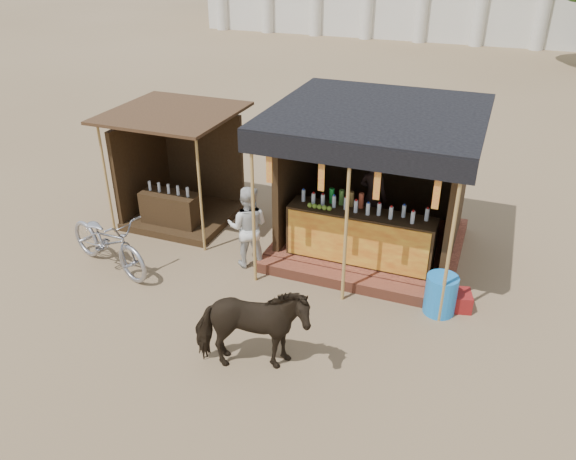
# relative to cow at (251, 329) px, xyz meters

# --- Properties ---
(ground) EXTENTS (120.00, 120.00, 0.00)m
(ground) POSITION_rel_cow_xyz_m (-0.29, 0.53, -0.68)
(ground) COLOR #846B4C
(ground) RESTS_ON ground
(main_stall) EXTENTS (3.60, 3.61, 2.78)m
(main_stall) POSITION_rel_cow_xyz_m (0.71, 3.88, 0.34)
(main_stall) COLOR brown
(main_stall) RESTS_ON ground
(secondary_stall) EXTENTS (2.40, 2.40, 2.38)m
(secondary_stall) POSITION_rel_cow_xyz_m (-3.46, 3.76, 0.17)
(secondary_stall) COLOR #332312
(secondary_stall) RESTS_ON ground
(cow) EXTENTS (1.77, 1.25, 1.37)m
(cow) POSITION_rel_cow_xyz_m (0.00, 0.00, 0.00)
(cow) COLOR black
(cow) RESTS_ON ground
(motorbike) EXTENTS (2.25, 1.37, 1.12)m
(motorbike) POSITION_rel_cow_xyz_m (-3.52, 1.49, -0.12)
(motorbike) COLOR #9899A1
(motorbike) RESTS_ON ground
(bystander) EXTENTS (0.88, 0.76, 1.56)m
(bystander) POSITION_rel_cow_xyz_m (-1.22, 2.53, 0.10)
(bystander) COLOR silver
(bystander) RESTS_ON ground
(blue_barrel) EXTENTS (0.54, 0.54, 0.67)m
(blue_barrel) POSITION_rel_cow_xyz_m (2.27, 2.30, -0.35)
(blue_barrel) COLOR blue
(blue_barrel) RESTS_ON ground
(red_crate) EXTENTS (0.51, 0.49, 0.30)m
(red_crate) POSITION_rel_cow_xyz_m (2.53, 2.53, -0.53)
(red_crate) COLOR maroon
(red_crate) RESTS_ON ground
(cooler) EXTENTS (0.76, 0.66, 0.46)m
(cooler) POSITION_rel_cow_xyz_m (1.60, 3.13, -0.45)
(cooler) COLOR #1C8022
(cooler) RESTS_ON ground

